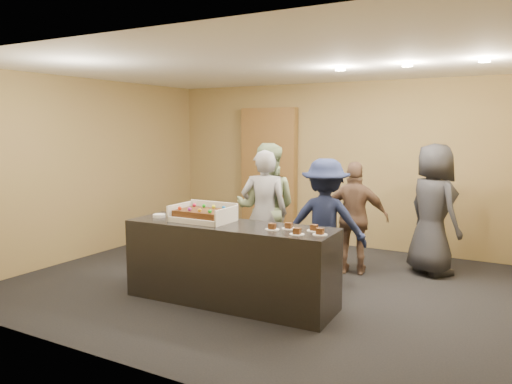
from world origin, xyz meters
TOP-DOWN VIEW (x-y plane):
  - room at (0.00, 0.00)m, footprint 6.04×6.00m
  - serving_counter at (0.02, -0.79)m, footprint 2.43×0.80m
  - storage_cabinet at (-1.20, 2.41)m, footprint 1.05×0.15m
  - cake_box at (-0.35, -0.76)m, footprint 0.68×0.47m
  - sheet_cake at (-0.35, -0.79)m, footprint 0.58×0.40m
  - plate_stack at (-0.95, -0.84)m, footprint 0.15×0.15m
  - slice_a at (0.57, -0.83)m, footprint 0.15×0.15m
  - slice_b at (0.70, -0.70)m, footprint 0.15×0.15m
  - slice_c at (0.90, -0.92)m, footprint 0.15×0.15m
  - slice_d at (0.98, -0.67)m, footprint 0.15×0.15m
  - slice_e at (1.11, -0.81)m, footprint 0.15×0.15m
  - person_server_grey at (-0.14, 0.31)m, footprint 0.72×0.61m
  - person_sage_man at (-0.23, 0.51)m, footprint 1.00×0.86m
  - person_navy_man at (0.71, 0.33)m, footprint 1.14×0.84m
  - person_brown_extra at (0.87, 1.00)m, footprint 0.95×0.57m
  - person_dark_suit at (1.78, 1.50)m, footprint 1.02×0.99m
  - ceiling_spotlights at (1.60, 0.50)m, footprint 1.72×0.12m

SIDE VIEW (x-z plane):
  - serving_counter at x=0.02m, z-range 0.00..0.90m
  - person_brown_extra at x=0.87m, z-range 0.00..1.52m
  - person_navy_man at x=0.71m, z-range 0.00..1.59m
  - person_server_grey at x=-0.14m, z-range 0.00..1.68m
  - person_dark_suit at x=1.78m, z-range 0.00..1.76m
  - person_sage_man at x=-0.23m, z-range 0.00..1.76m
  - plate_stack at x=-0.95m, z-range 0.90..0.94m
  - slice_a at x=0.57m, z-range 0.89..0.96m
  - slice_b at x=0.70m, z-range 0.89..0.96m
  - slice_c at x=0.90m, z-range 0.89..0.96m
  - slice_d at x=0.98m, z-range 0.89..0.96m
  - slice_e at x=1.11m, z-range 0.89..0.96m
  - cake_box at x=-0.35m, z-range 0.85..1.05m
  - sheet_cake at x=-0.35m, z-range 0.94..1.05m
  - storage_cabinet at x=-1.20m, z-range 0.00..2.30m
  - room at x=0.00m, z-range 0.00..2.70m
  - ceiling_spotlights at x=1.60m, z-range 2.66..2.69m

